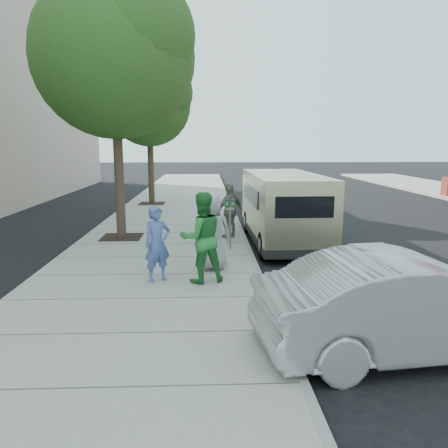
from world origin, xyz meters
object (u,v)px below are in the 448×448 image
Objects in this scene: parking_meter at (230,213)px; sedan at (412,304)px; person_striped_polo at (230,211)px; van at (283,207)px; tree_near at (115,51)px; person_officer at (157,244)px; person_gray_shirt at (213,233)px; tree_far at (150,101)px; person_green_shirt at (202,238)px.

sedan is at bearing -61.42° from parking_meter.
van is at bearing 135.80° from person_striped_polo.
tree_near is 4.60× the size of person_striped_polo.
parking_meter is 3.18m from person_officer.
sedan is at bearing 66.13° from person_striped_polo.
person_gray_shirt reaches higher than person_officer.
person_striped_polo is at bearing -67.32° from tree_far.
person_striped_polo is (0.81, 4.27, -0.11)m from person_green_shirt.
sedan is at bearing -86.32° from van.
tree_far reaches higher than van.
person_gray_shirt reaches higher than parking_meter.
person_striped_polo is at bearing 175.28° from van.
tree_far is 1.47× the size of sedan.
tree_near is 4.43× the size of person_gray_shirt.
person_officer is (-1.65, -2.72, -0.19)m from parking_meter.
tree_near is at bearing 29.10° from sedan.
van is at bearing -3.26° from tree_near.
parking_meter is 2.00m from person_gray_shirt.
van is at bearing -2.28° from sedan.
tree_near is 6.52m from person_officer.
parking_meter is 0.30× the size of sedan.
parking_meter is 2.14m from van.
van is at bearing -58.51° from tree_far.
sedan is at bearing -69.03° from person_officer.
tree_far is at bearing 120.27° from van.
tree_near is 6.76m from person_green_shirt.
sedan is 2.82× the size of person_officer.
tree_far is at bearing -108.01° from person_striped_polo.
sedan is at bearing 118.84° from person_green_shirt.
person_green_shirt is (-2.38, -4.18, -0.02)m from van.
person_green_shirt reaches higher than person_gray_shirt.
van is at bearing -131.54° from person_gray_shirt.
van reaches higher than sedan.
tree_far is (-0.00, 7.60, -0.66)m from tree_near.
van is 3.47× the size of person_striped_polo.
tree_near is at bearing -90.00° from tree_far.
van is 4.81m from person_green_shirt.
person_striped_polo is at bearing 36.51° from person_officer.
tree_near is 10.37m from sedan.
tree_far is 1.14× the size of van.
person_green_shirt is (-2.99, 2.95, 0.35)m from sedan.
parking_meter is 0.82× the size of person_striped_polo.
person_green_shirt is at bearing 38.58° from person_striped_polo.
tree_far is 16.49m from sedan.
person_striped_polo is at bearing -108.03° from person_gray_shirt.
person_green_shirt is at bearing -97.41° from parking_meter.
parking_meter is 2.91m from person_green_shirt.
person_green_shirt is (2.44, -4.45, -4.47)m from tree_near.
van is at bearing -136.26° from person_green_shirt.
sedan is 4.22m from person_green_shirt.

